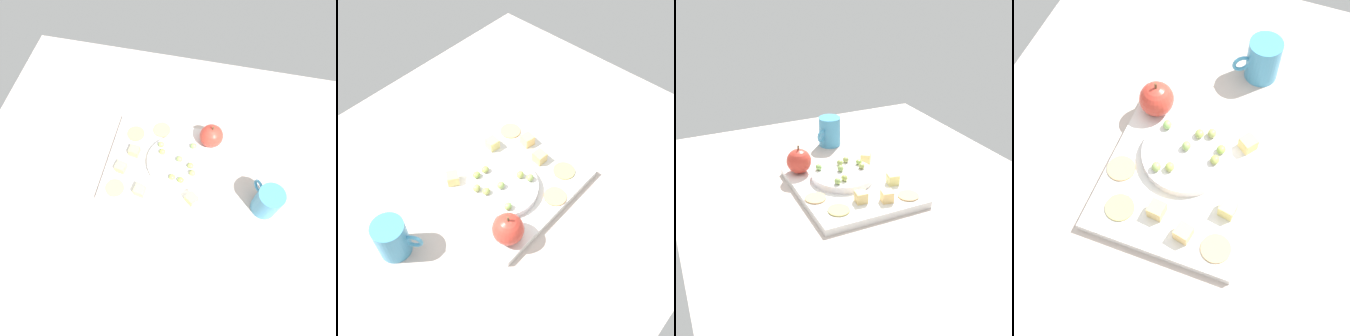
{
  "view_description": "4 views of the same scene",
  "coord_description": "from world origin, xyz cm",
  "views": [
    {
      "loc": [
        10.69,
        -36.28,
        86.24
      ],
      "look_at": [
        2.69,
        0.96,
        9.61
      ],
      "focal_mm": 33.27,
      "sensor_mm": 36.0,
      "label": 1
    },
    {
      "loc": [
        43.55,
        40.75,
        82.39
      ],
      "look_at": [
        0.76,
        2.1,
        9.25
      ],
      "focal_mm": 42.43,
      "sensor_mm": 36.0,
      "label": 2
    },
    {
      "loc": [
        -86.04,
        45.87,
        61.14
      ],
      "look_at": [
        2.32,
        4.89,
        10.8
      ],
      "focal_mm": 45.26,
      "sensor_mm": 36.0,
      "label": 3
    },
    {
      "loc": [
        -38.87,
        -11.14,
        85.09
      ],
      "look_at": [
        0.83,
        3.8,
        8.71
      ],
      "focal_mm": 51.65,
      "sensor_mm": 36.0,
      "label": 4
    }
  ],
  "objects": [
    {
      "name": "table",
      "position": [
        0.0,
        0.0,
        2.29
      ],
      "size": [
        110.79,
        95.21,
        4.58
      ],
      "primitive_type": "cube",
      "color": "#BAAAA0",
      "rests_on": "ground"
    },
    {
      "name": "platter",
      "position": [
        1.0,
        3.41,
        5.52
      ],
      "size": [
        32.56,
        28.33,
        1.88
      ],
      "primitive_type": "cube",
      "color": "silver",
      "rests_on": "table"
    },
    {
      "name": "serving_dish",
      "position": [
        4.46,
        4.26,
        7.44
      ],
      "size": [
        16.75,
        16.75,
        1.95
      ],
      "primitive_type": "cylinder",
      "color": "white",
      "rests_on": "platter"
    },
    {
      "name": "apple_whole",
      "position": [
        12.83,
        13.57,
        9.89
      ],
      "size": [
        6.84,
        6.84,
        6.84
      ],
      "primitive_type": "sphere",
      "color": "red",
      "rests_on": "platter"
    },
    {
      "name": "apple_stem",
      "position": [
        12.83,
        13.57,
        13.91
      ],
      "size": [
        0.5,
        0.5,
        1.2
      ],
      "primitive_type": "cylinder",
      "color": "brown",
      "rests_on": "apple_whole"
    },
    {
      "name": "cheese_cube_0",
      "position": [
        -8.11,
        5.14,
        7.85
      ],
      "size": [
        3.01,
        3.01,
        2.76
      ],
      "primitive_type": "cube",
      "rotation": [
        0.0,
        0.0,
        1.48
      ],
      "color": "#E6C172",
      "rests_on": "platter"
    },
    {
      "name": "cheese_cube_1",
      "position": [
        10.6,
        -5.86,
        7.85
      ],
      "size": [
        3.86,
        3.86,
        2.76
      ],
      "primitive_type": "cube",
      "rotation": [
        0.0,
        0.0,
        0.95
      ],
      "color": "#EACD74",
      "rests_on": "platter"
    },
    {
      "name": "cheese_cube_2",
      "position": [
        -3.57,
        -6.47,
        7.85
      ],
      "size": [
        3.17,
        3.17,
        2.76
      ],
      "primitive_type": "cube",
      "rotation": [
        0.0,
        0.0,
        1.41
      ],
      "color": "#E1D478",
      "rests_on": "platter"
    },
    {
      "name": "cheese_cube_3",
      "position": [
        -10.48,
        -0.74,
        7.85
      ],
      "size": [
        3.24,
        3.24,
        2.76
      ],
      "primitive_type": "cube",
      "rotation": [
        0.0,
        0.0,
        1.38
      ],
      "color": "#F3C775",
      "rests_on": "platter"
    },
    {
      "name": "cracker_0",
      "position": [
        -2.16,
        14.72,
        6.67
      ],
      "size": [
        5.28,
        5.28,
        0.4
      ],
      "primitive_type": "cylinder",
      "color": "tan",
      "rests_on": "platter"
    },
    {
      "name": "cracker_1",
      "position": [
        -9.53,
        11.73,
        6.67
      ],
      "size": [
        5.28,
        5.28,
        0.4
      ],
      "primitive_type": "cylinder",
      "color": "tan",
      "rests_on": "platter"
    },
    {
      "name": "cracker_2",
      "position": [
        -10.78,
        -6.73,
        6.67
      ],
      "size": [
        5.28,
        5.28,
        0.4
      ],
      "primitive_type": "cylinder",
      "color": "tan",
      "rests_on": "platter"
    },
    {
      "name": "grape_0",
      "position": [
        4.29,
        -1.28,
        9.19
      ],
      "size": [
        1.88,
        1.69,
        1.55
      ],
      "primitive_type": "ellipsoid",
      "color": "#9CAB50",
      "rests_on": "serving_dish"
    },
    {
      "name": "grape_1",
      "position": [
        8.63,
        3.22,
        9.19
      ],
      "size": [
        1.88,
        1.69,
        1.55
      ],
      "primitive_type": "ellipsoid",
      "color": "#97AD53",
      "rests_on": "serving_dish"
    },
    {
      "name": "grape_2",
      "position": [
        8.36,
        9.56,
        9.26
      ],
      "size": [
        1.88,
        1.69,
        1.71
      ],
      "primitive_type": "ellipsoid",
      "color": "#89BF5D",
      "rests_on": "serving_dish"
    },
    {
      "name": "grape_3",
      "position": [
        -0.18,
        5.83,
        9.26
      ],
      "size": [
        1.88,
        1.69,
        1.7
      ],
      "primitive_type": "ellipsoid",
      "color": "#9FAF52",
      "rests_on": "serving_dish"
    },
    {
      "name": "grape_4",
      "position": [
        6.79,
        -1.68,
        9.17
      ],
      "size": [
        1.88,
        1.69,
        1.51
      ],
      "primitive_type": "ellipsoid",
      "color": "#90B14C",
      "rests_on": "serving_dish"
    },
    {
      "name": "grape_5",
      "position": [
        5.22,
        4.57,
        9.26
      ],
      "size": [
        1.88,
        1.69,
        1.7
      ],
      "primitive_type": "ellipsoid",
      "color": "#8DAE59",
      "rests_on": "serving_dish"
    },
    {
      "name": "grape_6",
      "position": [
        -0.83,
        8.14,
        9.27
      ],
      "size": [
        1.88,
        1.69,
        1.72
      ],
      "primitive_type": "ellipsoid",
      "color": "#8DAD5A",
      "rests_on": "serving_dish"
    },
    {
      "name": "grape_7",
      "position": [
        9.49,
        1.02,
        9.25
      ],
      "size": [
        1.88,
        1.69,
        1.68
      ],
      "primitive_type": "ellipsoid",
      "color": "#9FAB5A",
      "rests_on": "serving_dish"
    },
    {
      "name": "cup",
      "position": [
        30.2,
        -2.9,
        9.27
      ],
      "size": [
        7.51,
        9.24,
        9.37
      ],
      "color": "teal",
      "rests_on": "table"
    }
  ]
}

